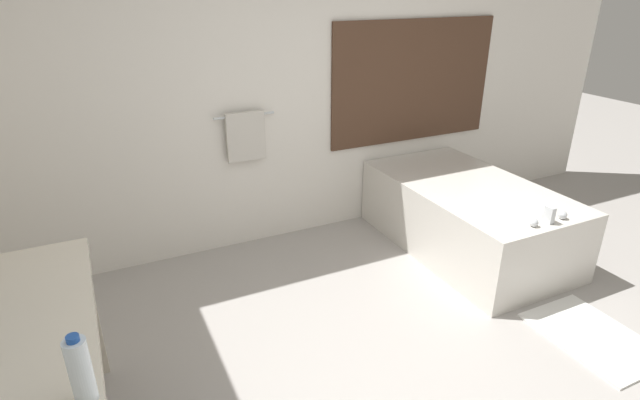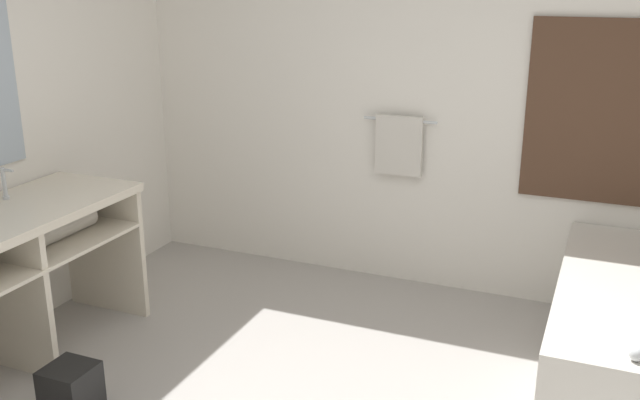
{
  "view_description": "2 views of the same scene",
  "coord_description": "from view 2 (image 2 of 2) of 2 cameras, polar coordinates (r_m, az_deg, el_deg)",
  "views": [
    {
      "loc": [
        -1.45,
        -1.62,
        2.13
      ],
      "look_at": [
        -0.21,
        0.95,
        0.88
      ],
      "focal_mm": 28.0,
      "sensor_mm": 36.0,
      "label": 1
    },
    {
      "loc": [
        1.02,
        -2.32,
        2.06
      ],
      "look_at": [
        -0.36,
        0.94,
        0.94
      ],
      "focal_mm": 40.0,
      "sensor_mm": 36.0,
      "label": 2
    }
  ],
  "objects": [
    {
      "name": "waste_bin",
      "position": [
        3.73,
        -19.26,
        -14.45
      ],
      "size": [
        0.22,
        0.22,
        0.29
      ],
      "color": "black",
      "rests_on": "ground_plane"
    },
    {
      "name": "sink_faucet",
      "position": [
        4.28,
        -23.91,
        1.17
      ],
      "size": [
        0.09,
        0.04,
        0.18
      ],
      "color": "silver",
      "rests_on": "vanity_counter"
    },
    {
      "name": "wall_back_with_blinds",
      "position": [
        4.71,
        10.84,
        8.47
      ],
      "size": [
        7.4,
        0.13,
        2.7
      ],
      "color": "white",
      "rests_on": "ground_plane"
    },
    {
      "name": "vanity_counter",
      "position": [
        4.11,
        -23.88,
        -4.21
      ],
      "size": [
        0.64,
        1.63,
        0.88
      ],
      "color": "beige",
      "rests_on": "ground_plane"
    }
  ]
}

